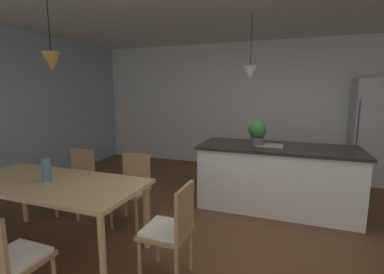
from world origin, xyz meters
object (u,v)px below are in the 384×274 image
chair_kitchen_end (171,228)px  chair_far_left (77,179)px  refrigerator (372,132)px  potted_plant_on_island (257,132)px  dining_table (52,188)px  chair_near_right (8,260)px  kitchen_island (276,177)px  chair_far_right (132,187)px  vase_on_dining_table (46,170)px

chair_kitchen_end → chair_far_left: same height
refrigerator → potted_plant_on_island: 2.54m
dining_table → chair_far_left: size_ratio=2.21×
chair_near_right → kitchen_island: (1.68, 2.71, -0.01)m
chair_far_right → vase_on_dining_table: 1.02m
chair_near_right → vase_on_dining_table: vase_on_dining_table is taller
chair_near_right → vase_on_dining_table: 1.01m
refrigerator → chair_far_left: bearing=-144.9°
potted_plant_on_island → vase_on_dining_table: (-1.86, -1.91, -0.22)m
vase_on_dining_table → chair_kitchen_end: bearing=0.4°
vase_on_dining_table → refrigerator: bearing=45.0°
chair_far_left → kitchen_island: kitchen_island is taller
kitchen_island → refrigerator: size_ratio=1.14×
chair_kitchen_end → kitchen_island: (0.78, 1.91, -0.01)m
chair_near_right → potted_plant_on_island: size_ratio=2.49×
chair_near_right → chair_far_right: bearing=90.1°
dining_table → chair_near_right: chair_near_right is taller
chair_far_right → potted_plant_on_island: 1.88m
chair_kitchen_end → chair_far_right: bearing=138.1°
chair_near_right → chair_far_right: size_ratio=1.00×
chair_near_right → chair_far_left: size_ratio=1.00×
chair_far_right → dining_table: bearing=-118.0°
chair_far_left → refrigerator: size_ratio=0.46×
refrigerator → kitchen_island: bearing=-130.9°
chair_kitchen_end → potted_plant_on_island: potted_plant_on_island is taller
chair_far_right → potted_plant_on_island: (1.39, 1.10, 0.61)m
chair_far_right → refrigerator: refrigerator is taller
potted_plant_on_island → chair_kitchen_end: bearing=-104.4°
chair_far_left → vase_on_dining_table: size_ratio=3.68×
dining_table → kitchen_island: size_ratio=0.89×
kitchen_island → potted_plant_on_island: bearing=180.0°
chair_far_left → kitchen_island: size_ratio=0.40×
chair_kitchen_end → chair_far_right: same height
chair_near_right → potted_plant_on_island: 3.11m
chair_kitchen_end → potted_plant_on_island: 2.06m
vase_on_dining_table → chair_far_right: bearing=60.0°
chair_near_right → kitchen_island: size_ratio=0.40×
dining_table → refrigerator: (3.64, 3.67, 0.26)m
chair_kitchen_end → kitchen_island: size_ratio=0.40×
chair_kitchen_end → chair_far_left: 1.94m
kitchen_island → vase_on_dining_table: bearing=-138.4°
potted_plant_on_island → kitchen_island: bearing=0.0°
chair_kitchen_end → chair_far_left: bearing=155.4°
chair_far_left → chair_kitchen_end: bearing=-24.6°
chair_far_left → refrigerator: refrigerator is taller
kitchen_island → refrigerator: bearing=49.1°
chair_near_right → refrigerator: refrigerator is taller
chair_kitchen_end → vase_on_dining_table: size_ratio=3.68×
chair_far_left → refrigerator: bearing=35.1°
refrigerator → chair_near_right: bearing=-125.6°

